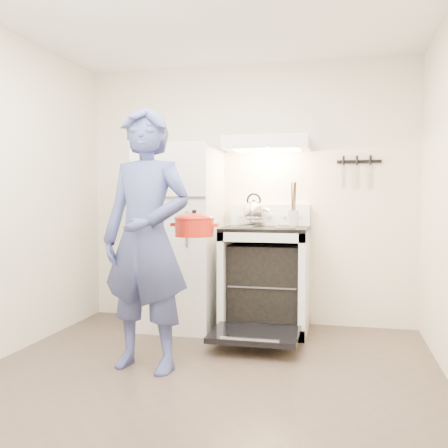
{
  "coord_description": "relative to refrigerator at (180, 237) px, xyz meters",
  "views": [
    {
      "loc": [
        0.88,
        -3.0,
        1.22
      ],
      "look_at": [
        -0.05,
        1.0,
        1.0
      ],
      "focal_mm": 40.0,
      "sensor_mm": 36.0,
      "label": 1
    }
  ],
  "objects": [
    {
      "name": "person",
      "position": [
        0.13,
        -1.17,
        0.07
      ],
      "size": [
        0.73,
        0.53,
        1.85
      ],
      "primitive_type": "imported",
      "rotation": [
        0.0,
        0.0,
        -0.14
      ],
      "color": "navy",
      "rests_on": "floor"
    },
    {
      "name": "knife_strip",
      "position": [
        1.63,
        0.33,
        0.7
      ],
      "size": [
        0.4,
        0.02,
        0.03
      ],
      "primitive_type": "cube",
      "color": "black",
      "rests_on": "back_wall"
    },
    {
      "name": "oven_rack",
      "position": [
        0.81,
        0.02,
        -0.41
      ],
      "size": [
        0.6,
        0.52,
        0.01
      ],
      "primitive_type": "cube",
      "color": "slate",
      "rests_on": "stove_body"
    },
    {
      "name": "stove_body",
      "position": [
        0.81,
        0.02,
        -0.39
      ],
      "size": [
        0.76,
        0.65,
        0.92
      ],
      "primitive_type": "cube",
      "color": "white",
      "rests_on": "floor"
    },
    {
      "name": "pizza_stone",
      "position": [
        0.85,
        0.04,
        -0.4
      ],
      "size": [
        0.35,
        0.35,
        0.02
      ],
      "primitive_type": "cylinder",
      "color": "olive",
      "rests_on": "oven_rack"
    },
    {
      "name": "cooktop",
      "position": [
        0.81,
        0.02,
        0.09
      ],
      "size": [
        0.76,
        0.65,
        0.03
      ],
      "primitive_type": "cube",
      "color": "black",
      "rests_on": "stove_body"
    },
    {
      "name": "tea_kettle",
      "position": [
        0.67,
        0.19,
        0.25
      ],
      "size": [
        0.25,
        0.21,
        0.31
      ],
      "primitive_type": null,
      "color": "silver",
      "rests_on": "cooktop"
    },
    {
      "name": "range_hood",
      "position": [
        0.81,
        0.1,
        0.86
      ],
      "size": [
        0.76,
        0.5,
        0.12
      ],
      "primitive_type": "cube",
      "color": "white",
      "rests_on": "back_wall"
    },
    {
      "name": "dutch_oven",
      "position": [
        0.4,
        -0.86,
        0.14
      ],
      "size": [
        0.36,
        0.29,
        0.24
      ],
      "primitive_type": null,
      "color": "red",
      "rests_on": "person"
    },
    {
      "name": "back_wall",
      "position": [
        0.58,
        0.35,
        0.4
      ],
      "size": [
        3.2,
        0.02,
        2.5
      ],
      "primitive_type": "cube",
      "color": "beige",
      "rests_on": "ground"
    },
    {
      "name": "utensil_jar",
      "position": [
        1.08,
        -0.21,
        0.2
      ],
      "size": [
        0.11,
        0.11,
        0.13
      ],
      "primitive_type": "cylinder",
      "rotation": [
        0.0,
        0.0,
        0.25
      ],
      "color": "silver",
      "rests_on": "cooktop"
    },
    {
      "name": "oven_door",
      "position": [
        0.81,
        -0.57,
        -0.72
      ],
      "size": [
        0.7,
        0.54,
        0.04
      ],
      "primitive_type": "cube",
      "color": "black",
      "rests_on": "floor"
    },
    {
      "name": "backsplash",
      "position": [
        0.81,
        0.31,
        0.2
      ],
      "size": [
        0.76,
        0.07,
        0.2
      ],
      "primitive_type": "cube",
      "color": "white",
      "rests_on": "cooktop"
    },
    {
      "name": "refrigerator",
      "position": [
        0.0,
        0.0,
        0.0
      ],
      "size": [
        0.7,
        0.7,
        1.7
      ],
      "primitive_type": "cube",
      "color": "white",
      "rests_on": "floor"
    },
    {
      "name": "floor",
      "position": [
        0.58,
        -1.45,
        -0.85
      ],
      "size": [
        3.6,
        3.6,
        0.0
      ],
      "primitive_type": "plane",
      "color": "#4A3D31",
      "rests_on": "ground"
    }
  ]
}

